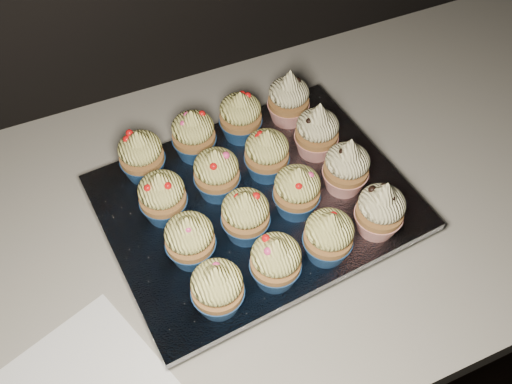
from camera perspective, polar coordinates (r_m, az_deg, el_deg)
cabinet at (r=1.22m, az=-5.32°, el=-16.39°), size 2.40×0.60×0.86m
worktop at (r=0.82m, az=-7.63°, el=-4.71°), size 2.44×0.64×0.04m
napkin at (r=0.72m, az=-16.78°, el=-17.76°), size 0.20×0.20×0.00m
baking_tray at (r=0.80m, az=0.00°, el=-1.71°), size 0.39×0.31×0.02m
foil_lining at (r=0.79m, az=0.00°, el=-0.98°), size 0.43×0.35×0.01m
cupcake_0 at (r=0.67m, az=-3.88°, el=-9.59°), size 0.06×0.06×0.08m
cupcake_1 at (r=0.68m, az=1.98°, el=-6.94°), size 0.06×0.06×0.08m
cupcake_2 at (r=0.71m, az=7.25°, el=-4.40°), size 0.06×0.06×0.08m
cupcake_3 at (r=0.74m, az=12.32°, el=-1.75°), size 0.06×0.06×0.10m
cupcake_4 at (r=0.70m, az=-6.62°, el=-4.74°), size 0.06×0.06×0.08m
cupcake_5 at (r=0.72m, az=-1.06°, el=-2.33°), size 0.06×0.06×0.08m
cupcake_6 at (r=0.74m, az=4.10°, el=0.11°), size 0.06×0.06×0.08m
cupcake_7 at (r=0.78m, az=9.03°, el=2.49°), size 0.06×0.06×0.10m
cupcake_8 at (r=0.75m, az=-9.33°, el=-0.46°), size 0.06×0.06×0.08m
cupcake_9 at (r=0.76m, az=-3.96°, el=1.88°), size 0.06×0.06×0.08m
cupcake_10 at (r=0.78m, az=1.09°, el=3.82°), size 0.06×0.06×0.08m
cupcake_11 at (r=0.81m, az=6.12°, el=6.02°), size 0.06×0.06×0.10m
cupcake_12 at (r=0.80m, az=-11.38°, el=3.61°), size 0.06×0.06×0.08m
cupcake_13 at (r=0.81m, az=-6.26°, el=5.70°), size 0.06×0.06×0.08m
cupcake_14 at (r=0.84m, az=-1.56°, el=7.57°), size 0.06×0.06×0.08m
cupcake_15 at (r=0.86m, az=3.28°, el=9.28°), size 0.06×0.06×0.10m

